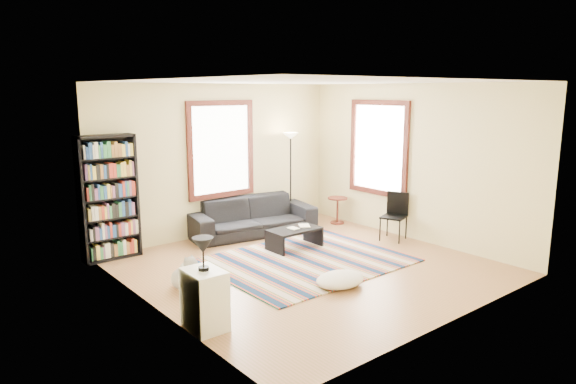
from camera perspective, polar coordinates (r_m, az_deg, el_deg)
floor at (r=8.03m, az=2.28°, el=-8.62°), size 5.00×5.00×0.10m
ceiling at (r=7.56m, az=2.45°, el=12.54°), size 5.00×5.00×0.10m
wall_back at (r=9.70m, az=-7.68°, el=3.57°), size 5.00×0.10×2.80m
wall_front at (r=6.03m, az=18.62°, el=-1.58°), size 5.00×0.10×2.80m
wall_left at (r=6.30m, az=-15.30°, el=-0.87°), size 0.10×5.00×2.80m
wall_right at (r=9.53m, az=13.95°, el=3.20°), size 0.10×5.00×2.80m
window_back at (r=9.61m, az=-7.46°, el=4.71°), size 1.20×0.06×1.60m
window_right at (r=9.94m, az=10.03°, el=4.85°), size 0.06×1.20×1.60m
rug at (r=8.26m, az=2.01°, el=-7.61°), size 2.98×2.38×0.02m
sofa at (r=9.69m, az=-4.03°, el=-2.71°), size 2.50×1.33×0.69m
bookshelf at (r=8.62m, az=-19.32°, el=-0.62°), size 0.90×0.30×2.00m
coffee_table at (r=8.82m, az=0.72°, el=-5.21°), size 0.93×0.56×0.36m
book_a at (r=8.71m, az=0.22°, el=-4.14°), size 0.15×0.20×0.02m
book_b at (r=8.90m, az=1.26°, el=-3.80°), size 0.28×0.30×0.02m
floor_cushion at (r=7.27m, az=5.81°, el=-9.65°), size 0.81×0.64×0.19m
floor_lamp at (r=10.26m, az=0.29°, el=1.43°), size 0.36×0.36×1.86m
side_table at (r=10.51m, az=5.51°, el=-2.05°), size 0.48×0.48×0.54m
folding_chair at (r=9.47m, az=11.66°, el=-2.73°), size 0.53×0.52×0.86m
white_cabinet at (r=6.01m, az=-9.24°, el=-11.72°), size 0.39×0.51×0.70m
table_lamp at (r=5.82m, az=-9.41°, el=-6.81°), size 0.27×0.27×0.38m
dog at (r=7.21m, az=-11.62°, el=-8.71°), size 0.45×0.56×0.49m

